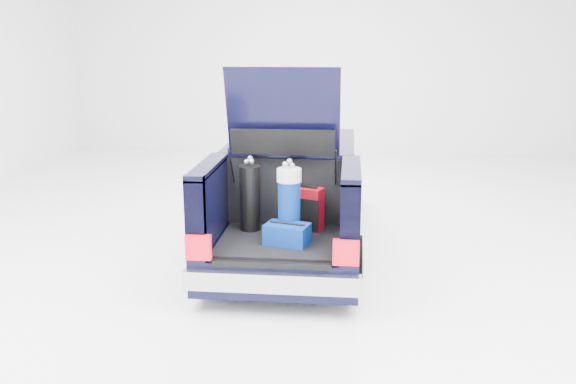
# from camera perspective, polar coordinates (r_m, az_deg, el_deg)

# --- Properties ---
(ground) EXTENTS (14.00, 14.00, 0.00)m
(ground) POSITION_cam_1_polar(r_m,az_deg,el_deg) (8.34, 0.35, -5.06)
(ground) COLOR white
(ground) RESTS_ON ground
(car) EXTENTS (1.87, 4.65, 2.47)m
(car) POSITION_cam_1_polar(r_m,az_deg,el_deg) (8.24, 0.42, -0.40)
(car) COLOR black
(car) RESTS_ON ground
(red_suitcase) EXTENTS (0.36, 0.31, 0.52)m
(red_suitcase) POSITION_cam_1_polar(r_m,az_deg,el_deg) (7.03, 1.95, -1.59)
(red_suitcase) COLOR maroon
(red_suitcase) RESTS_ON car
(black_golf_bag) EXTENTS (0.26, 0.30, 0.85)m
(black_golf_bag) POSITION_cam_1_polar(r_m,az_deg,el_deg) (6.98, -3.57, -0.52)
(black_golf_bag) COLOR black
(black_golf_bag) RESTS_ON car
(blue_golf_bag) EXTENTS (0.29, 0.29, 0.89)m
(blue_golf_bag) POSITION_cam_1_polar(r_m,az_deg,el_deg) (6.68, 0.10, -1.02)
(blue_golf_bag) COLOR black
(blue_golf_bag) RESTS_ON car
(blue_duffel) EXTENTS (0.52, 0.41, 0.24)m
(blue_duffel) POSITION_cam_1_polar(r_m,az_deg,el_deg) (6.58, -0.08, -3.94)
(blue_duffel) COLOR navy
(blue_duffel) RESTS_ON car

